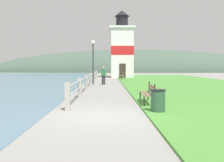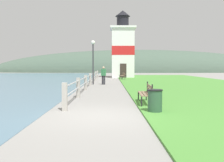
{
  "view_description": "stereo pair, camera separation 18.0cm",
  "coord_description": "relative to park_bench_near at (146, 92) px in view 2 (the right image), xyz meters",
  "views": [
    {
      "loc": [
        0.16,
        -8.2,
        1.67
      ],
      "look_at": [
        0.5,
        14.43,
        0.3
      ],
      "focal_mm": 40.0,
      "sensor_mm": 36.0,
      "label": 1
    },
    {
      "loc": [
        0.34,
        -8.2,
        1.67
      ],
      "look_at": [
        0.5,
        14.43,
        0.3
      ],
      "focal_mm": 40.0,
      "sensor_mm": 36.0,
      "label": 2
    }
  ],
  "objects": [
    {
      "name": "grass_verge",
      "position": [
        5.55,
        11.98,
        -0.51
      ],
      "size": [
        12.0,
        43.53,
        0.06
      ],
      "color": "#4C8E38",
      "rests_on": "ground_plane"
    },
    {
      "name": "seawall_railing",
      "position": [
        -3.25,
        10.31,
        0.06
      ],
      "size": [
        0.18,
        23.84,
        1.05
      ],
      "color": "#A8A399",
      "rests_on": "ground_plane"
    },
    {
      "name": "lighthouse",
      "position": [
        0.24,
        25.36,
        3.57
      ],
      "size": [
        3.59,
        3.59,
        9.59
      ],
      "color": "white",
      "rests_on": "ground_plane"
    },
    {
      "name": "park_bench_near",
      "position": [
        0.0,
        0.0,
        0.0
      ],
      "size": [
        0.55,
        1.88,
        0.94
      ],
      "rotation": [
        0.0,
        0.0,
        3.1
      ],
      "color": "#846B51",
      "rests_on": "ground_plane"
    },
    {
      "name": "distant_hillside",
      "position": [
        6.1,
        56.49,
        -0.54
      ],
      "size": [
        80.0,
        16.0,
        12.0
      ],
      "color": "#475B4C",
      "rests_on": "ground_plane"
    },
    {
      "name": "trash_bin",
      "position": [
        0.02,
        -2.01,
        -0.12
      ],
      "size": [
        0.54,
        0.54,
        0.84
      ],
      "color": "#2D5138",
      "rests_on": "ground_plane"
    },
    {
      "name": "lamp_post",
      "position": [
        -3.1,
        11.79,
        2.2
      ],
      "size": [
        0.36,
        0.36,
        3.96
      ],
      "color": "#333338",
      "rests_on": "ground_plane"
    },
    {
      "name": "ground_plane",
      "position": [
        -1.9,
        -2.52,
        -0.54
      ],
      "size": [
        160.0,
        160.0,
        0.0
      ],
      "primitive_type": "plane",
      "color": "gray"
    },
    {
      "name": "person_strolling",
      "position": [
        -2.16,
        11.67,
        0.34
      ],
      "size": [
        0.45,
        0.36,
        1.63
      ],
      "rotation": [
        0.0,
        0.0,
        1.14
      ],
      "color": "#28282D",
      "rests_on": "ground_plane"
    },
    {
      "name": "park_bench_midway",
      "position": [
        0.01,
        20.02,
        0.0
      ],
      "size": [
        0.69,
        1.98,
        0.94
      ],
      "rotation": [
        0.0,
        0.0,
        3.26
      ],
      "color": "#846B51",
      "rests_on": "ground_plane"
    }
  ]
}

